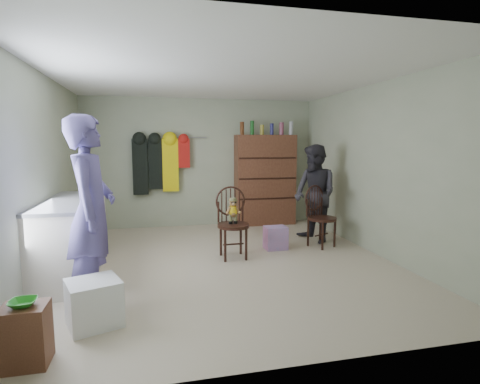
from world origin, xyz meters
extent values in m
plane|color=beige|center=(0.00, 0.00, 0.00)|extent=(5.00, 5.00, 0.00)
plane|color=#ACB295|center=(0.00, 2.50, 1.25)|extent=(4.50, 0.00, 4.50)
plane|color=#ACB295|center=(-2.25, 0.00, 1.25)|extent=(0.00, 5.00, 5.00)
plane|color=#ACB295|center=(2.25, 0.00, 1.25)|extent=(0.00, 5.00, 5.00)
plane|color=white|center=(0.00, 0.00, 2.50)|extent=(5.00, 5.00, 0.00)
cube|color=silver|center=(-1.95, 0.00, 0.45)|extent=(0.60, 1.80, 0.90)
cube|color=slate|center=(-1.95, 0.00, 0.92)|extent=(0.64, 1.86, 0.04)
cylinder|color=#99999E|center=(-1.64, -0.45, 0.54)|extent=(0.02, 0.02, 0.14)
cylinder|color=#99999E|center=(-1.64, 0.45, 0.54)|extent=(0.02, 0.02, 0.14)
cube|color=brown|center=(-1.88, -2.03, 0.23)|extent=(0.32, 0.27, 0.46)
imported|color=green|center=(-1.88, -2.03, 0.48)|extent=(0.19, 0.19, 0.05)
cube|color=white|center=(-1.49, -1.49, 0.21)|extent=(0.55, 0.54, 0.41)
cylinder|color=black|center=(0.15, 0.19, 0.47)|extent=(0.46, 0.46, 0.05)
cylinder|color=black|center=(0.00, 0.04, 0.23)|extent=(0.04, 0.04, 0.45)
cylinder|color=black|center=(0.30, 0.04, 0.23)|extent=(0.04, 0.04, 0.45)
cylinder|color=black|center=(0.00, 0.35, 0.23)|extent=(0.04, 0.04, 0.45)
cylinder|color=black|center=(0.30, 0.35, 0.23)|extent=(0.04, 0.04, 0.45)
torus|color=black|center=(0.15, 0.37, 0.80)|extent=(0.44, 0.04, 0.44)
cylinder|color=black|center=(-0.04, 0.36, 0.65)|extent=(0.03, 0.03, 0.30)
cylinder|color=black|center=(0.33, 0.36, 0.65)|extent=(0.03, 0.03, 0.30)
cylinder|color=yellow|center=(0.15, 0.21, 0.69)|extent=(0.12, 0.12, 0.11)
cylinder|color=#475128|center=(0.15, 0.21, 0.58)|extent=(0.07, 0.07, 0.17)
sphere|color=#9E7042|center=(0.15, 0.21, 0.80)|extent=(0.10, 0.10, 0.10)
cylinder|color=#475128|center=(0.15, 0.21, 0.85)|extent=(0.09, 0.09, 0.04)
cube|color=black|center=(0.15, 0.16, 0.81)|extent=(0.08, 0.01, 0.02)
cylinder|color=black|center=(1.64, 0.46, 0.45)|extent=(0.57, 0.57, 0.04)
cylinder|color=black|center=(1.57, 0.27, 0.22)|extent=(0.03, 0.03, 0.43)
cylinder|color=black|center=(1.83, 0.39, 0.22)|extent=(0.03, 0.03, 0.43)
cylinder|color=black|center=(1.45, 0.54, 0.22)|extent=(0.03, 0.03, 0.43)
cylinder|color=black|center=(1.71, 0.66, 0.22)|extent=(0.03, 0.03, 0.43)
torus|color=black|center=(1.57, 0.62, 0.76)|extent=(0.39, 0.20, 0.42)
cylinder|color=black|center=(1.42, 0.54, 0.62)|extent=(0.03, 0.03, 0.29)
cylinder|color=black|center=(1.73, 0.68, 0.62)|extent=(0.03, 0.03, 0.29)
cube|color=pink|center=(0.89, 0.50, 0.18)|extent=(0.34, 0.27, 0.35)
imported|color=#5D5298|center=(-1.55, -0.98, 0.96)|extent=(0.50, 0.72, 1.91)
imported|color=#2D2B33|center=(1.66, 0.79, 0.81)|extent=(0.80, 0.92, 1.62)
cube|color=brown|center=(1.25, 2.30, 0.90)|extent=(1.20, 0.38, 1.80)
cube|color=black|center=(1.25, 2.11, 0.55)|extent=(1.16, 0.02, 0.03)
cube|color=black|center=(1.25, 2.11, 0.95)|extent=(1.16, 0.02, 0.03)
cube|color=black|center=(1.25, 2.11, 1.35)|extent=(1.16, 0.02, 0.03)
cylinder|color=#592D14|center=(0.75, 2.20, 1.92)|extent=(0.08, 0.08, 0.25)
cylinder|color=#19591E|center=(0.95, 2.20, 1.93)|extent=(0.07, 0.07, 0.27)
cylinder|color=#A59933|center=(1.15, 2.20, 1.90)|extent=(0.07, 0.07, 0.20)
cylinder|color=navy|center=(1.35, 2.20, 1.91)|extent=(0.07, 0.07, 0.22)
cylinder|color=#8C3F59|center=(1.55, 2.20, 1.92)|extent=(0.09, 0.09, 0.24)
cylinder|color=#B2B2B7|center=(1.75, 2.20, 1.93)|extent=(0.08, 0.08, 0.27)
cylinder|color=#99999E|center=(-0.40, 2.44, 1.75)|extent=(1.00, 0.02, 0.02)
cube|color=black|center=(-1.18, 2.38, 1.19)|extent=(0.28, 0.10, 1.05)
cube|color=black|center=(-0.90, 2.38, 1.25)|extent=(0.26, 0.10, 0.95)
cube|color=yellow|center=(-0.62, 2.38, 1.22)|extent=(0.30, 0.10, 1.00)
cube|color=red|center=(-0.36, 2.38, 1.44)|extent=(0.22, 0.10, 0.55)
camera|label=1|loc=(-0.92, -4.91, 1.63)|focal=28.00mm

